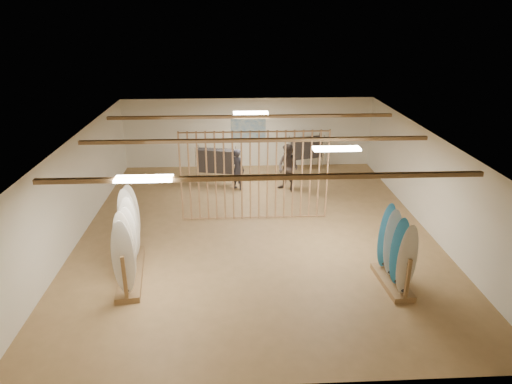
{
  "coord_description": "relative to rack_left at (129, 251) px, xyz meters",
  "views": [
    {
      "loc": [
        -0.62,
        -12.04,
        5.99
      ],
      "look_at": [
        0.0,
        0.0,
        1.2
      ],
      "focal_mm": 32.0,
      "sensor_mm": 36.0,
      "label": 1
    }
  ],
  "objects": [
    {
      "name": "wall_right",
      "position": [
        8.16,
        2.32,
        0.73
      ],
      "size": [
        0.0,
        12.0,
        12.0
      ],
      "primitive_type": "plane",
      "rotation": [
        1.57,
        0.0,
        -1.57
      ],
      "color": "white",
      "rests_on": "ground"
    },
    {
      "name": "poster",
      "position": [
        3.16,
        8.3,
        0.93
      ],
      "size": [
        1.4,
        0.03,
        0.9
      ],
      "primitive_type": "cube",
      "color": "#2E67A1",
      "rests_on": "ground"
    },
    {
      "name": "shopper_b",
      "position": [
        4.46,
        5.42,
        0.29
      ],
      "size": [
        1.17,
        1.16,
        1.92
      ],
      "primitive_type": "imported",
      "rotation": [
        0.0,
        0.0,
        -0.72
      ],
      "color": "#39302C",
      "rests_on": "floor"
    },
    {
      "name": "bamboo_partition",
      "position": [
        3.16,
        3.12,
        0.73
      ],
      "size": [
        4.45,
        0.05,
        2.78
      ],
      "color": "tan",
      "rests_on": "ground"
    },
    {
      "name": "wall_front",
      "position": [
        3.16,
        -3.68,
        0.73
      ],
      "size": [
        12.0,
        0.0,
        12.0
      ],
      "primitive_type": "plane",
      "rotation": [
        -1.57,
        0.0,
        0.0
      ],
      "color": "white",
      "rests_on": "ground"
    },
    {
      "name": "floor",
      "position": [
        3.16,
        2.32,
        -0.67
      ],
      "size": [
        12.0,
        12.0,
        0.0
      ],
      "primitive_type": "plane",
      "color": "#A88151",
      "rests_on": "ground"
    },
    {
      "name": "wall_back",
      "position": [
        3.16,
        8.32,
        0.73
      ],
      "size": [
        12.0,
        0.0,
        12.0
      ],
      "primitive_type": "plane",
      "rotation": [
        1.57,
        0.0,
        0.0
      ],
      "color": "white",
      "rests_on": "ground"
    },
    {
      "name": "ceiling",
      "position": [
        3.16,
        2.32,
        2.13
      ],
      "size": [
        12.0,
        12.0,
        0.0
      ],
      "primitive_type": "plane",
      "rotation": [
        3.14,
        0.0,
        0.0
      ],
      "color": "gray",
      "rests_on": "ground"
    },
    {
      "name": "shopper_a",
      "position": [
        2.68,
        5.68,
        0.18
      ],
      "size": [
        0.75,
        0.72,
        1.7
      ],
      "primitive_type": "imported",
      "rotation": [
        0.0,
        0.0,
        2.46
      ],
      "color": "#2A2A32",
      "rests_on": "floor"
    },
    {
      "name": "clothing_rack_b",
      "position": [
        5.44,
        7.62,
        0.27
      ],
      "size": [
        1.3,
        0.71,
        1.45
      ],
      "rotation": [
        0.0,
        0.0,
        0.32
      ],
      "color": "silver",
      "rests_on": "floor"
    },
    {
      "name": "rack_left",
      "position": [
        0.0,
        0.0,
        0.0
      ],
      "size": [
        0.84,
        2.47,
        1.95
      ],
      "rotation": [
        0.0,
        0.0,
        0.13
      ],
      "color": "olive",
      "rests_on": "floor"
    },
    {
      "name": "ceiling_slats",
      "position": [
        3.16,
        2.32,
        2.05
      ],
      "size": [
        9.5,
        6.12,
        0.1
      ],
      "primitive_type": "cube",
      "color": "olive",
      "rests_on": "ground"
    },
    {
      "name": "wall_left",
      "position": [
        -1.84,
        2.32,
        0.73
      ],
      "size": [
        0.0,
        12.0,
        12.0
      ],
      "primitive_type": "plane",
      "rotation": [
        1.57,
        0.0,
        1.57
      ],
      "color": "white",
      "rests_on": "ground"
    },
    {
      "name": "clothing_rack_a",
      "position": [
        1.9,
        6.03,
        0.3
      ],
      "size": [
        1.36,
        0.62,
        1.48
      ],
      "rotation": [
        0.0,
        0.0,
        -0.23
      ],
      "color": "silver",
      "rests_on": "floor"
    },
    {
      "name": "rack_right",
      "position": [
        6.21,
        -0.72,
        -0.06
      ],
      "size": [
        0.6,
        1.58,
        1.81
      ],
      "rotation": [
        0.0,
        0.0,
        0.07
      ],
      "color": "olive",
      "rests_on": "floor"
    },
    {
      "name": "light_panels",
      "position": [
        3.16,
        2.32,
        2.07
      ],
      "size": [
        1.2,
        0.35,
        0.06
      ],
      "primitive_type": "cube",
      "color": "white",
      "rests_on": "ground"
    }
  ]
}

